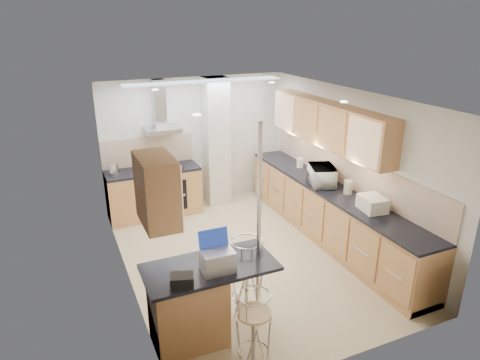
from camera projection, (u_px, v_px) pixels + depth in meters
name	position (u px, v px, depth m)	size (l,w,h in m)	color
ground	(247.00, 256.00, 6.71)	(4.80, 4.80, 0.00)	beige
room_shell	(256.00, 154.00, 6.62)	(3.64, 4.84, 2.51)	silver
right_counter	(329.00, 213.00, 7.12)	(0.63, 4.40, 0.92)	#C2824D
back_counter	(154.00, 192.00, 7.99)	(1.70, 0.63, 0.92)	#C2824D
peninsula	(211.00, 301.00, 4.88)	(1.47, 0.72, 0.94)	#C2824D
microwave	(322.00, 176.00, 7.04)	(0.57, 0.39, 0.32)	white
laptop	(218.00, 261.00, 4.58)	(0.35, 0.26, 0.24)	#95979C
bag	(182.00, 281.00, 4.33)	(0.23, 0.17, 0.13)	black
bar_stool_near	(254.00, 332.00, 4.42)	(0.38, 0.38, 0.92)	#D8B174
bar_stool_end	(247.00, 277.00, 5.24)	(0.43, 0.43, 1.04)	#D8B174
jar_a	(300.00, 163.00, 7.90)	(0.12, 0.12, 0.17)	white
jar_b	(317.00, 169.00, 7.61)	(0.11, 0.11, 0.15)	white
jar_c	(348.00, 187.00, 6.69)	(0.14, 0.14, 0.21)	#AFAA8C
jar_d	(373.00, 209.00, 6.02)	(0.10, 0.10, 0.13)	white
bread_bin	(372.00, 204.00, 6.10)	(0.31, 0.39, 0.21)	white
kettle	(114.00, 169.00, 7.51)	(0.16, 0.16, 0.20)	#B2B4B7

